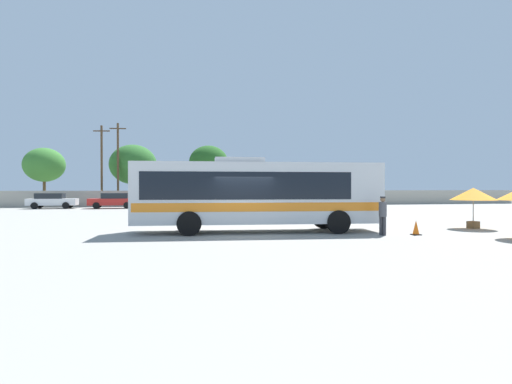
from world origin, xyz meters
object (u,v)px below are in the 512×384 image
at_px(parked_car_third_dark_blue, 181,200).
at_px(utility_pole_far, 118,163).
at_px(roadside_tree_left, 44,165).
at_px(traffic_cone_on_apron, 416,228).
at_px(vendor_umbrella_near_gate_orange, 473,195).
at_px(parked_car_second_red, 113,200).
at_px(roadside_tree_midleft, 133,164).
at_px(utility_pole_near, 102,164).
at_px(coach_bus_silver_orange, 255,192).
at_px(roadside_tree_midright, 209,162).
at_px(parked_car_leftmost_white, 52,200).
at_px(attendant_by_bus_door, 383,213).

bearing_deg(parked_car_third_dark_blue, utility_pole_far, 140.12).
bearing_deg(roadside_tree_left, utility_pole_far, -10.42).
bearing_deg(traffic_cone_on_apron, vendor_umbrella_near_gate_orange, 25.34).
relative_size(parked_car_second_red, roadside_tree_midleft, 0.64).
distance_m(parked_car_second_red, utility_pole_near, 7.18).
distance_m(roadside_tree_left, roadside_tree_midleft, 9.52).
height_order(coach_bus_silver_orange, roadside_tree_midright, roadside_tree_midright).
height_order(roadside_tree_midleft, roadside_tree_midright, roadside_tree_midleft).
bearing_deg(parked_car_third_dark_blue, parked_car_second_red, -175.88).
height_order(utility_pole_far, roadside_tree_left, utility_pole_far).
bearing_deg(traffic_cone_on_apron, parked_car_leftmost_white, 127.56).
height_order(coach_bus_silver_orange, utility_pole_near, utility_pole_near).
height_order(parked_car_second_red, traffic_cone_on_apron, parked_car_second_red).
height_order(roadside_tree_left, roadside_tree_midright, roadside_tree_midright).
distance_m(vendor_umbrella_near_gate_orange, utility_pole_far, 37.43).
bearing_deg(utility_pole_far, parked_car_second_red, -87.89).
height_order(attendant_by_bus_door, parked_car_second_red, attendant_by_bus_door).
distance_m(utility_pole_far, traffic_cone_on_apron, 37.22).
distance_m(coach_bus_silver_orange, parked_car_third_dark_blue, 25.16).
relative_size(roadside_tree_left, roadside_tree_midleft, 0.91).
bearing_deg(parked_car_second_red, roadside_tree_left, 137.21).
xyz_separation_m(vendor_umbrella_near_gate_orange, parked_car_leftmost_white, (-26.01, 25.90, -0.89)).
xyz_separation_m(vendor_umbrella_near_gate_orange, traffic_cone_on_apron, (-4.47, -2.12, -1.37)).
xyz_separation_m(coach_bus_silver_orange, roadside_tree_midleft, (-8.04, 33.36, 2.95)).
xyz_separation_m(utility_pole_near, roadside_tree_midright, (11.82, 1.08, 0.42)).
xyz_separation_m(parked_car_leftmost_white, utility_pole_near, (3.88, 4.90, 3.82)).
distance_m(utility_pole_far, roadside_tree_left, 8.17).
height_order(vendor_umbrella_near_gate_orange, parked_car_third_dark_blue, vendor_umbrella_near_gate_orange).
relative_size(coach_bus_silver_orange, roadside_tree_midright, 1.62).
height_order(utility_pole_far, roadside_tree_midright, utility_pole_far).
bearing_deg(coach_bus_silver_orange, roadside_tree_midright, 88.73).
relative_size(parked_car_second_red, roadside_tree_midright, 0.66).
distance_m(parked_car_leftmost_white, roadside_tree_midleft, 11.29).
xyz_separation_m(attendant_by_bus_door, vendor_umbrella_near_gate_orange, (5.92, 1.93, 0.74)).
relative_size(parked_car_leftmost_white, roadside_tree_midleft, 0.63).
xyz_separation_m(parked_car_leftmost_white, roadside_tree_midright, (15.70, 5.98, 4.25)).
distance_m(coach_bus_silver_orange, utility_pole_far, 32.26).
distance_m(parked_car_leftmost_white, utility_pole_near, 7.32).
bearing_deg(parked_car_third_dark_blue, roadside_tree_midleft, 122.90).
height_order(attendant_by_bus_door, utility_pole_near, utility_pole_near).
xyz_separation_m(attendant_by_bus_door, roadside_tree_midright, (-4.39, 33.80, 4.09)).
bearing_deg(parked_car_third_dark_blue, utility_pole_near, 148.01).
bearing_deg(vendor_umbrella_near_gate_orange, utility_pole_far, 123.26).
bearing_deg(coach_bus_silver_orange, parked_car_leftmost_white, 120.56).
height_order(parked_car_third_dark_blue, roadside_tree_midleft, roadside_tree_midleft).
height_order(parked_car_third_dark_blue, traffic_cone_on_apron, parked_car_third_dark_blue).
relative_size(roadside_tree_left, traffic_cone_on_apron, 10.08).
distance_m(coach_bus_silver_orange, roadside_tree_left, 36.72).
distance_m(attendant_by_bus_door, parked_car_third_dark_blue, 28.49).
bearing_deg(parked_car_third_dark_blue, parked_car_leftmost_white, 178.14).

